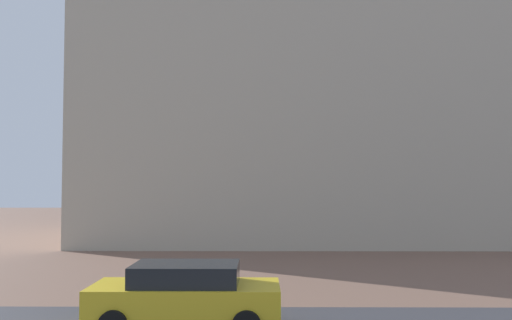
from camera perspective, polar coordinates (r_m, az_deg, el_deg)
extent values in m
cube|color=#B2A893|center=(34.32, 6.30, 6.40)|extent=(26.87, 15.64, 17.47)
cylinder|color=#B2A893|center=(29.54, -16.54, 11.23)|extent=(2.80, 2.80, 20.76)
cube|color=gold|center=(12.57, -7.74, -15.28)|extent=(4.36, 1.77, 0.85)
cube|color=black|center=(12.45, -7.72, -12.31)|extent=(2.44, 1.56, 0.48)
cylinder|color=black|center=(13.75, -13.35, -15.32)|extent=(0.64, 0.22, 0.64)
cylinder|color=black|center=(13.38, -0.84, -15.75)|extent=(0.64, 0.22, 0.64)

